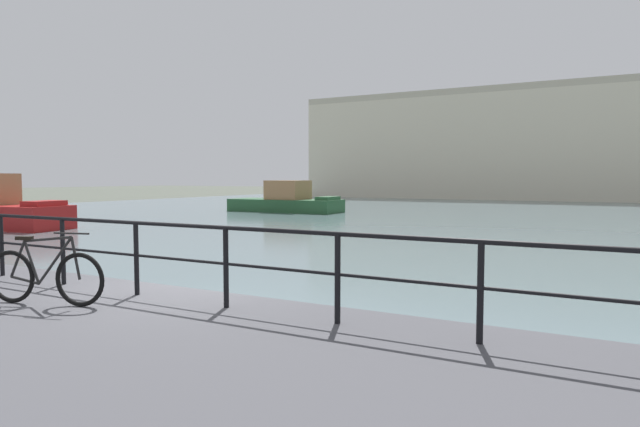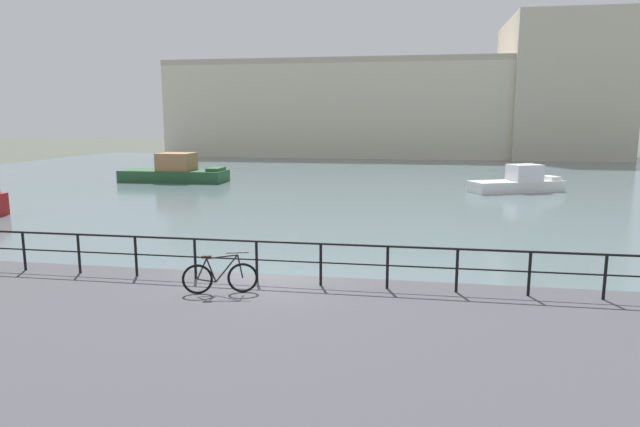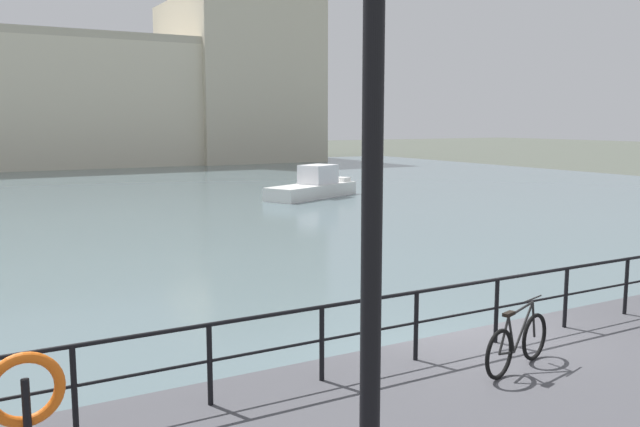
% 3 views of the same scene
% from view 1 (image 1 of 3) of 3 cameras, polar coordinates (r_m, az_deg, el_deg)
% --- Properties ---
extents(ground_plane, '(240.00, 240.00, 0.00)m').
position_cam_1_polar(ground_plane, '(9.12, -14.80, -11.67)').
color(ground_plane, '#4C5147').
extents(water_basin, '(80.00, 60.00, 0.01)m').
position_cam_1_polar(water_basin, '(37.15, 19.15, -0.17)').
color(water_basin, slate).
rests_on(water_basin, ground_plane).
extents(harbor_building, '(56.33, 16.68, 16.98)m').
position_cam_1_polar(harbor_building, '(67.46, 28.69, 6.78)').
color(harbor_building, beige).
rests_on(harbor_building, ground_plane).
extents(moored_red_daysailer, '(8.11, 2.92, 2.21)m').
position_cam_1_polar(moored_red_daysailer, '(38.57, -3.51, 1.32)').
color(moored_red_daysailer, '#23512D').
rests_on(moored_red_daysailer, water_basin).
extents(quay_railing, '(22.93, 0.07, 1.08)m').
position_cam_1_polar(quay_railing, '(7.24, -9.80, -3.94)').
color(quay_railing, black).
rests_on(quay_railing, quay_promenade).
extents(parked_bicycle, '(1.72, 0.56, 0.98)m').
position_cam_1_polar(parked_bicycle, '(8.21, -26.77, -5.84)').
color(parked_bicycle, black).
rests_on(parked_bicycle, quay_promenade).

